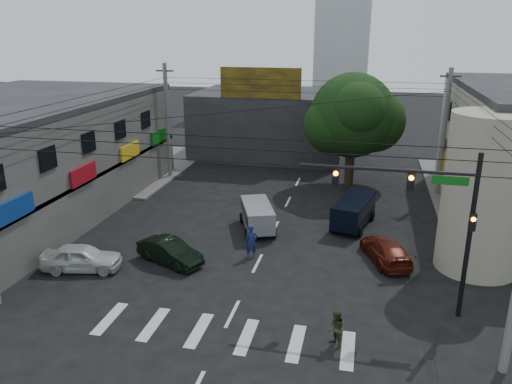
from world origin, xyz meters
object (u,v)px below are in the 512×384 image
(maroon_sedan, at_px, (386,250))
(navy_van, at_px, (353,213))
(utility_pole_far_right, at_px, (444,134))
(silver_minivan, at_px, (257,217))
(traffic_officer, at_px, (251,242))
(street_tree, at_px, (353,116))
(traffic_gantry, at_px, (429,207))
(white_compact, at_px, (81,258))
(pedestrian_olive, at_px, (336,329))
(utility_pole_far_left, at_px, (168,122))
(dark_sedan, at_px, (170,251))

(maroon_sedan, distance_m, navy_van, 4.95)
(utility_pole_far_right, relative_size, silver_minivan, 2.22)
(utility_pole_far_right, height_order, traffic_officer, utility_pole_far_right)
(street_tree, distance_m, navy_van, 9.79)
(utility_pole_far_right, xyz_separation_m, traffic_officer, (-10.98, -13.38, -3.68))
(navy_van, bearing_deg, traffic_officer, 151.52)
(traffic_gantry, distance_m, white_compact, 16.91)
(street_tree, bearing_deg, utility_pole_far_right, -8.75)
(traffic_officer, relative_size, pedestrian_olive, 1.18)
(pedestrian_olive, bearing_deg, utility_pole_far_right, 126.79)
(utility_pole_far_left, distance_m, traffic_officer, 17.12)
(pedestrian_olive, bearing_deg, dark_sedan, -158.04)
(traffic_gantry, distance_m, utility_pole_far_right, 17.21)
(white_compact, relative_size, maroon_sedan, 0.93)
(dark_sedan, bearing_deg, utility_pole_far_left, 46.69)
(utility_pole_far_left, xyz_separation_m, utility_pole_far_right, (21.00, 0.00, 0.00))
(white_compact, bearing_deg, street_tree, -47.38)
(traffic_gantry, bearing_deg, street_tree, 101.99)
(utility_pole_far_left, xyz_separation_m, pedestrian_olive, (15.01, -20.37, -3.82))
(silver_minivan, bearing_deg, pedestrian_olive, -173.75)
(utility_pole_far_right, distance_m, maroon_sedan, 13.44)
(silver_minivan, distance_m, pedestrian_olive, 12.14)
(traffic_gantry, distance_m, traffic_officer, 9.86)
(white_compact, height_order, traffic_officer, traffic_officer)
(maroon_sedan, distance_m, silver_minivan, 8.00)
(traffic_officer, bearing_deg, dark_sedan, -175.48)
(traffic_gantry, bearing_deg, maroon_sedan, 105.01)
(utility_pole_far_right, bearing_deg, pedestrian_olive, -106.39)
(silver_minivan, relative_size, navy_van, 0.88)
(maroon_sedan, bearing_deg, navy_van, -88.29)
(silver_minivan, height_order, navy_van, navy_van)
(maroon_sedan, height_order, traffic_officer, traffic_officer)
(traffic_gantry, height_order, utility_pole_far_right, utility_pole_far_right)
(utility_pole_far_left, xyz_separation_m, white_compact, (1.94, -16.67, -3.92))
(white_compact, distance_m, silver_minivan, 10.39)
(street_tree, relative_size, traffic_officer, 4.73)
(white_compact, height_order, maroon_sedan, white_compact)
(navy_van, bearing_deg, street_tree, 17.77)
(utility_pole_far_left, bearing_deg, pedestrian_olive, -53.62)
(utility_pole_far_right, bearing_deg, traffic_officer, -129.36)
(dark_sedan, bearing_deg, traffic_gantry, -74.87)
(utility_pole_far_right, bearing_deg, street_tree, 171.25)
(utility_pole_far_left, relative_size, pedestrian_olive, 5.91)
(silver_minivan, bearing_deg, white_compact, 112.57)
(maroon_sedan, bearing_deg, dark_sedan, -6.71)
(dark_sedan, height_order, pedestrian_olive, pedestrian_olive)
(traffic_gantry, height_order, silver_minivan, traffic_gantry)
(maroon_sedan, bearing_deg, traffic_officer, -10.91)
(dark_sedan, relative_size, white_compact, 0.95)
(utility_pole_far_right, bearing_deg, dark_sedan, -135.20)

